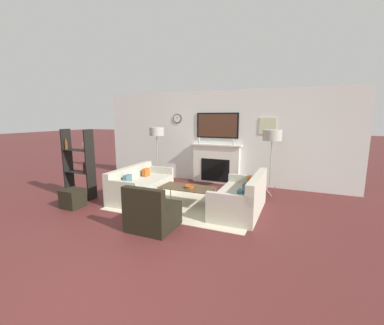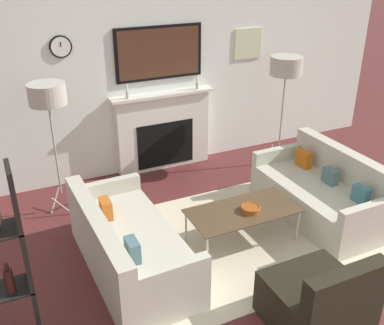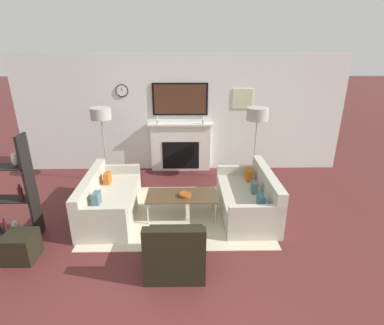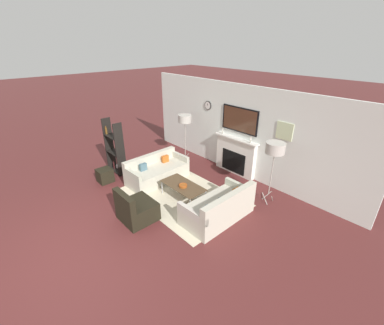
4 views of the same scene
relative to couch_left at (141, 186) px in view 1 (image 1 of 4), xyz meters
name	(u,v)px [view 1 (image 1 of 4)]	position (x,y,z in m)	size (l,w,h in m)	color
ground_plane	(95,271)	(1.23, -2.81, -0.27)	(60.00, 60.00, 0.00)	#532221
fireplace_wall	(217,141)	(1.24, 2.19, 0.97)	(7.58, 0.28, 2.70)	white
area_rug	(187,204)	(1.23, 0.00, -0.27)	(3.09, 2.15, 0.01)	beige
couch_left	(141,186)	(0.00, 0.00, 0.00)	(0.89, 1.82, 0.74)	#B9B4A1
couch_right	(241,199)	(2.48, 0.00, 0.01)	(0.89, 1.71, 0.80)	#B9B4A1
armchair	(152,214)	(1.23, -1.44, 0.00)	(0.77, 0.75, 0.81)	black
coffee_table	(187,188)	(1.29, -0.08, 0.12)	(1.22, 0.60, 0.42)	#4C3823
decorative_bowl	(189,187)	(1.36, -0.13, 0.18)	(0.22, 0.22, 0.06)	#924717
floor_lamp_left	(157,132)	(-0.40, 1.46, 1.23)	(0.42, 0.42, 1.65)	#9E998E
floor_lamp_right	(272,136)	(2.86, 1.46, 1.21)	(0.45, 0.45, 1.64)	#9E998E
shelf_unit	(79,167)	(-1.33, -0.60, 0.50)	(0.77, 0.28, 1.66)	black
ottoman	(73,198)	(-0.94, -1.19, -0.07)	(0.40, 0.40, 0.40)	black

